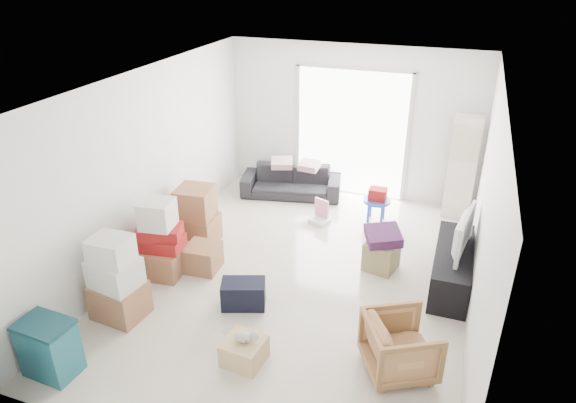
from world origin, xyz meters
The scene contains 21 objects.
room_shell centered at (0.00, 0.00, 1.35)m, with size 4.98×6.48×3.18m.
sliding_door centered at (0.00, 2.98, 1.24)m, with size 2.10×0.04×2.33m.
ac_tower centered at (1.95, 2.65, 0.88)m, with size 0.45×0.30×1.75m, color silver.
tv_console centered at (2.00, 0.56, 0.26)m, with size 0.47×1.58×0.53m, color black.
television centered at (2.00, 0.56, 0.59)m, with size 0.96×0.55×0.13m, color black.
sofa centered at (-0.96, 2.50, 0.35)m, with size 1.79×0.52×0.70m, color #232327.
pillow_left centered at (-1.14, 2.49, 0.77)m, with size 0.42×0.33×0.13m, color #C791A0.
pillow_right centered at (-0.64, 2.54, 0.76)m, with size 0.32×0.26×0.11m, color #C791A0.
armchair centered at (1.58, -1.30, 0.36)m, with size 0.70×0.66×0.72m, color tan.
storage_bins centered at (-1.90, -2.56, 0.33)m, with size 0.59×0.43×0.65m.
box_stack_a centered at (-1.80, -1.51, 0.49)m, with size 0.64×0.55×1.10m.
box_stack_b centered at (-1.80, -0.52, 0.49)m, with size 0.66×0.61×1.12m.
box_stack_c centered at (-1.77, 0.42, 0.44)m, with size 0.61×0.58×0.91m.
loose_box centered at (-1.33, -0.24, 0.19)m, with size 0.45×0.45×0.37m, color #9B6646.
duffel_bag centered at (-0.45, -0.82, 0.18)m, with size 0.55×0.33×0.35m, color black.
ottoman centered at (1.04, 0.61, 0.21)m, with size 0.42×0.42×0.42m, color tan.
blanket centered at (1.04, 0.61, 0.49)m, with size 0.46×0.46×0.14m, color #491F4E.
kids_table centered at (0.71, 2.02, 0.41)m, with size 0.45×0.45×0.58m.
toy_walker centered at (-0.15, 1.65, 0.11)m, with size 0.36×0.35×0.39m.
wood_crate centered at (-0.03, -1.73, 0.14)m, with size 0.42×0.42×0.28m, color tan.
plush_bunny centered at (0.00, -1.72, 0.34)m, with size 0.27×0.15×0.13m.
Camera 1 is at (1.86, -5.64, 4.08)m, focal length 32.00 mm.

